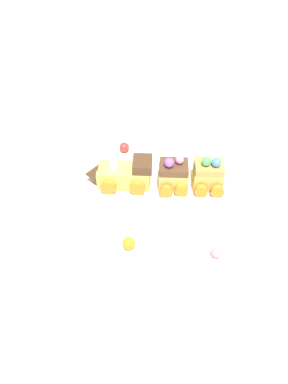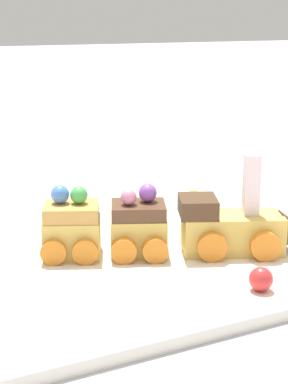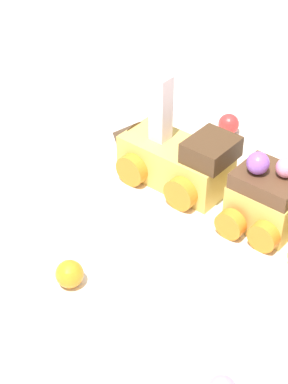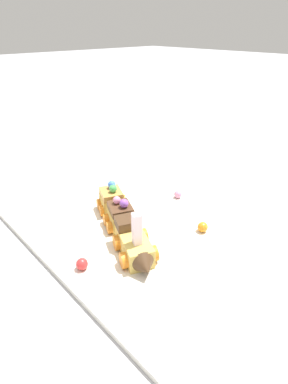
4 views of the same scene
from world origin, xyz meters
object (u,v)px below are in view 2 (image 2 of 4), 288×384
cake_car_caramel (71,229)px  gumball_pink (78,199)px  cake_train_locomotive (240,228)px  gumball_red (264,278)px  gumball_orange (194,199)px  cake_car_chocolate (138,228)px

cake_car_caramel → gumball_pink: size_ratio=4.36×
cake_train_locomotive → gumball_red: bearing=-88.5°
cake_train_locomotive → cake_car_caramel: cake_train_locomotive is taller
gumball_orange → cake_car_chocolate: bearing=-139.9°
gumball_pink → gumball_red: 0.33m
cake_train_locomotive → gumball_orange: cake_train_locomotive is taller
cake_car_chocolate → gumball_pink: (0.00, 0.19, -0.02)m
gumball_red → gumball_orange: bearing=72.7°
cake_car_chocolate → gumball_orange: 0.18m
cake_car_chocolate → gumball_orange: cake_car_chocolate is taller
gumball_red → gumball_orange: same height
gumball_red → gumball_orange: (0.08, 0.26, 0.00)m
cake_car_chocolate → cake_car_caramel: bearing=-179.9°
cake_train_locomotive → cake_car_chocolate: 0.11m
cake_car_chocolate → gumball_pink: 0.19m
cake_car_chocolate → cake_car_caramel: same height
cake_car_chocolate → cake_car_caramel: size_ratio=1.00×
cake_train_locomotive → cake_car_caramel: size_ratio=1.59×
gumball_red → gumball_pink: bearing=99.4°
cake_car_caramel → gumball_orange: bearing=47.4°
gumball_pink → cake_train_locomotive: bearing=-68.1°
gumball_pink → gumball_orange: size_ratio=0.89×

